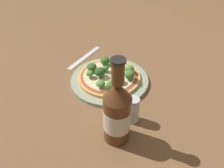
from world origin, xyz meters
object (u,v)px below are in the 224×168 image
object	(u,v)px
pizza	(110,76)
pepper_shaker	(133,110)
fork	(85,57)
beer_bottle	(117,112)

from	to	relation	value
pizza	pepper_shaker	world-z (taller)	pepper_shaker
pepper_shaker	fork	bearing A→B (deg)	170.56
beer_bottle	fork	size ratio (longest dim) A/B	1.27
pepper_shaker	fork	xyz separation A→B (m)	(-0.36, 0.06, -0.04)
pizza	beer_bottle	xyz separation A→B (m)	(0.20, -0.12, 0.07)
pepper_shaker	fork	distance (m)	0.37
fork	beer_bottle	bearing A→B (deg)	-131.18
pepper_shaker	beer_bottle	bearing A→B (deg)	-74.45
pizza	fork	distance (m)	0.18
beer_bottle	fork	world-z (taller)	beer_bottle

